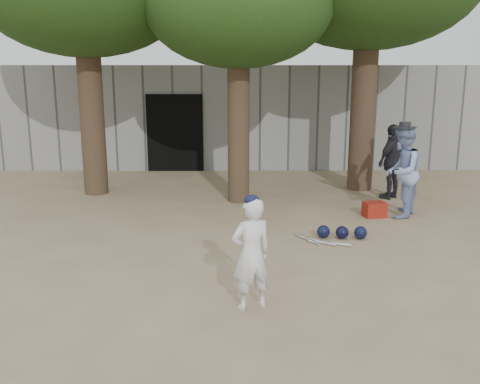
{
  "coord_description": "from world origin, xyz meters",
  "views": [
    {
      "loc": [
        0.52,
        -7.51,
        2.94
      ],
      "look_at": [
        0.6,
        1.0,
        0.95
      ],
      "focal_mm": 40.0,
      "sensor_mm": 36.0,
      "label": 1
    }
  ],
  "objects_px": {
    "boy_player": "(251,254)",
    "red_bag": "(374,209)",
    "spectator_dark": "(392,162)",
    "spectator_blue": "(402,172)"
  },
  "relations": [
    {
      "from": "red_bag",
      "to": "spectator_dark",
      "type": "bearing_deg",
      "value": 63.72
    },
    {
      "from": "red_bag",
      "to": "boy_player",
      "type": "bearing_deg",
      "value": -122.08
    },
    {
      "from": "spectator_blue",
      "to": "spectator_dark",
      "type": "height_order",
      "value": "spectator_blue"
    },
    {
      "from": "spectator_blue",
      "to": "boy_player",
      "type": "bearing_deg",
      "value": -8.74
    },
    {
      "from": "boy_player",
      "to": "spectator_blue",
      "type": "relative_size",
      "value": 0.78
    },
    {
      "from": "spectator_dark",
      "to": "red_bag",
      "type": "xyz_separation_m",
      "value": [
        -0.77,
        -1.56,
        -0.7
      ]
    },
    {
      "from": "boy_player",
      "to": "spectator_blue",
      "type": "xyz_separation_m",
      "value": [
        3.11,
        4.18,
        0.21
      ]
    },
    {
      "from": "boy_player",
      "to": "red_bag",
      "type": "relative_size",
      "value": 3.38
    },
    {
      "from": "boy_player",
      "to": "red_bag",
      "type": "height_order",
      "value": "boy_player"
    },
    {
      "from": "boy_player",
      "to": "red_bag",
      "type": "xyz_separation_m",
      "value": [
        2.61,
        4.16,
        -0.56
      ]
    }
  ]
}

